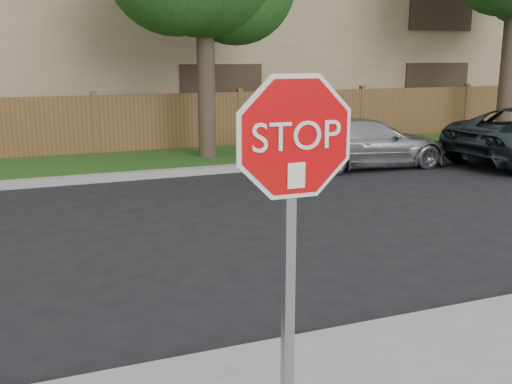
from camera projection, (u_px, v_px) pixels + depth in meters
name	position (u px, v px, depth m)	size (l,w,h in m)	color
ground	(263.00, 351.00, 5.40)	(90.00, 90.00, 0.00)	black
far_curb	(117.00, 177.00, 12.76)	(70.00, 0.30, 0.15)	gray
grass_strip	(106.00, 165.00, 14.26)	(70.00, 3.00, 0.12)	#1E4714
fence	(96.00, 127.00, 15.54)	(70.00, 0.12, 1.60)	brown
apartment_building	(69.00, 27.00, 20.00)	(35.20, 9.20, 7.20)	#94805C
stop_sign	(293.00, 191.00, 3.50)	(1.01, 0.13, 2.55)	gray
sedan_right	(365.00, 143.00, 14.16)	(1.63, 4.02, 1.17)	#9C9EA3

